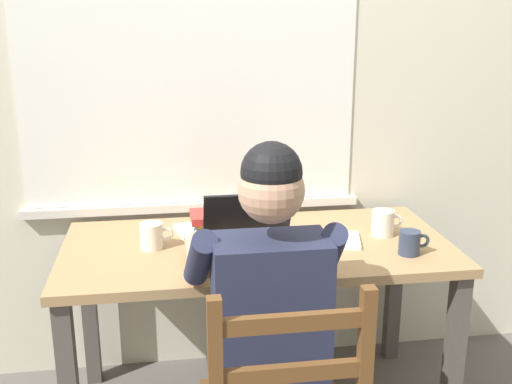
{
  "coord_description": "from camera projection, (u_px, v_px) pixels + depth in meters",
  "views": [
    {
      "loc": [
        -0.33,
        -2.16,
        1.58
      ],
      "look_at": [
        -0.01,
        -0.05,
        0.95
      ],
      "focal_mm": 43.08,
      "sensor_mm": 36.0,
      "label": 1
    }
  ],
  "objects": [
    {
      "name": "back_wall",
      "position": [
        241.0,
        79.0,
        2.58
      ],
      "size": [
        6.0,
        0.08,
        2.6
      ],
      "color": "beige",
      "rests_on": "ground"
    },
    {
      "name": "desk",
      "position": [
        257.0,
        267.0,
        2.36
      ],
      "size": [
        1.47,
        0.71,
        0.73
      ],
      "color": "#9E7A51",
      "rests_on": "ground"
    },
    {
      "name": "seated_person",
      "position": [
        265.0,
        308.0,
        1.93
      ],
      "size": [
        0.5,
        0.6,
        1.23
      ],
      "color": "#232842",
      "rests_on": "ground"
    },
    {
      "name": "laptop",
      "position": [
        251.0,
        242.0,
        2.21
      ],
      "size": [
        0.33,
        0.33,
        0.22
      ],
      "color": "black",
      "rests_on": "desk"
    },
    {
      "name": "computer_mouse",
      "position": [
        322.0,
        255.0,
        2.18
      ],
      "size": [
        0.06,
        0.1,
        0.03
      ],
      "primitive_type": "ellipsoid",
      "color": "black",
      "rests_on": "desk"
    },
    {
      "name": "coffee_mug_white",
      "position": [
        383.0,
        223.0,
        2.41
      ],
      "size": [
        0.12,
        0.09,
        0.1
      ],
      "color": "silver",
      "rests_on": "desk"
    },
    {
      "name": "coffee_mug_dark",
      "position": [
        410.0,
        243.0,
        2.22
      ],
      "size": [
        0.11,
        0.08,
        0.09
      ],
      "color": "#2D384C",
      "rests_on": "desk"
    },
    {
      "name": "coffee_mug_spare",
      "position": [
        152.0,
        236.0,
        2.27
      ],
      "size": [
        0.12,
        0.08,
        0.1
      ],
      "color": "silver",
      "rests_on": "desk"
    },
    {
      "name": "book_stack_main",
      "position": [
        215.0,
        222.0,
        2.44
      ],
      "size": [
        0.19,
        0.17,
        0.08
      ],
      "color": "#2D5B9E",
      "rests_on": "desk"
    },
    {
      "name": "paper_pile_near_laptop",
      "position": [
        326.0,
        240.0,
        2.35
      ],
      "size": [
        0.29,
        0.23,
        0.02
      ],
      "primitive_type": "cube",
      "rotation": [
        0.0,
        0.0,
        -0.23
      ],
      "color": "white",
      "rests_on": "desk"
    },
    {
      "name": "paper_pile_back_corner",
      "position": [
        207.0,
        228.0,
        2.48
      ],
      "size": [
        0.27,
        0.22,
        0.01
      ],
      "primitive_type": "cube",
      "rotation": [
        0.0,
        0.0,
        0.22
      ],
      "color": "silver",
      "rests_on": "desk"
    }
  ]
}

